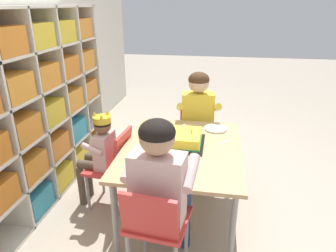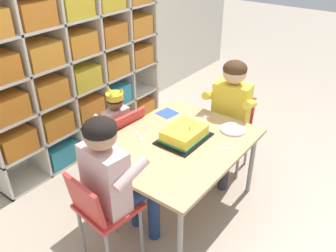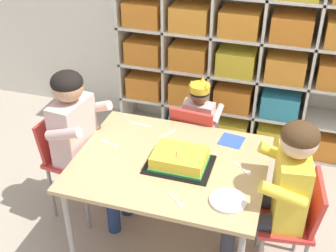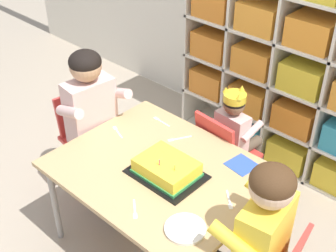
# 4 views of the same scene
# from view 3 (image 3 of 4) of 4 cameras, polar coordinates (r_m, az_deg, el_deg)

# --- Properties ---
(ground) EXTENTS (16.00, 16.00, 0.00)m
(ground) POSITION_cam_3_polar(r_m,az_deg,el_deg) (2.99, 0.23, -13.74)
(ground) COLOR tan
(storage_cubby_shelf) EXTENTS (1.90, 0.35, 1.58)m
(storage_cubby_shelf) POSITION_cam_3_polar(r_m,az_deg,el_deg) (3.54, 8.99, 9.13)
(storage_cubby_shelf) COLOR silver
(storage_cubby_shelf) RESTS_ON ground
(activity_table) EXTENTS (1.11, 0.88, 0.59)m
(activity_table) POSITION_cam_3_polar(r_m,az_deg,el_deg) (2.62, 0.26, -5.40)
(activity_table) COLOR tan
(activity_table) RESTS_ON ground
(classroom_chair_blue) EXTENTS (0.35, 0.36, 0.68)m
(classroom_chair_blue) POSITION_cam_3_polar(r_m,az_deg,el_deg) (3.15, 3.47, -1.71)
(classroom_chair_blue) COLOR red
(classroom_chair_blue) RESTS_ON ground
(child_with_crown) EXTENTS (0.31, 0.31, 0.83)m
(child_with_crown) POSITION_cam_3_polar(r_m,az_deg,el_deg) (3.17, 4.20, 1.18)
(child_with_crown) COLOR beige
(child_with_crown) RESTS_ON ground
(classroom_chair_adult_side) EXTENTS (0.39, 0.38, 0.71)m
(classroom_chair_adult_side) POSITION_cam_3_polar(r_m,az_deg,el_deg) (2.97, -12.51, -3.67)
(classroom_chair_adult_side) COLOR red
(classroom_chair_adult_side) RESTS_ON ground
(adult_helper_seated) EXTENTS (0.45, 0.43, 1.06)m
(adult_helper_seated) POSITION_cam_3_polar(r_m,az_deg,el_deg) (2.79, -11.05, -0.77)
(adult_helper_seated) COLOR beige
(adult_helper_seated) RESTS_ON ground
(classroom_chair_guest_side) EXTENTS (0.36, 0.39, 0.67)m
(classroom_chair_guest_side) POSITION_cam_3_polar(r_m,az_deg,el_deg) (2.60, 15.95, -11.18)
(classroom_chair_guest_side) COLOR red
(classroom_chair_guest_side) RESTS_ON ground
(guest_at_table_side) EXTENTS (0.45, 0.43, 1.02)m
(guest_at_table_side) POSITION_cam_3_polar(r_m,az_deg,el_deg) (2.45, 14.12, -7.41)
(guest_at_table_side) COLOR yellow
(guest_at_table_side) RESTS_ON ground
(birthday_cake_on_tray) EXTENTS (0.38, 0.29, 0.13)m
(birthday_cake_on_tray) POSITION_cam_3_polar(r_m,az_deg,el_deg) (2.55, 1.49, -4.35)
(birthday_cake_on_tray) COLOR black
(birthday_cake_on_tray) RESTS_ON activity_table
(paper_plate_stack) EXTENTS (0.19, 0.19, 0.01)m
(paper_plate_stack) POSITION_cam_3_polar(r_m,az_deg,el_deg) (2.35, 7.73, -9.50)
(paper_plate_stack) COLOR white
(paper_plate_stack) RESTS_ON activity_table
(paper_napkin_square) EXTENTS (0.16, 0.16, 0.00)m
(paper_napkin_square) POSITION_cam_3_polar(r_m,az_deg,el_deg) (2.80, 8.17, -1.88)
(paper_napkin_square) COLOR #3356B7
(paper_napkin_square) RESTS_ON activity_table
(fork_by_napkin) EXTENTS (0.11, 0.10, 0.00)m
(fork_by_napkin) POSITION_cam_3_polar(r_m,az_deg,el_deg) (2.57, 9.69, -5.57)
(fork_by_napkin) COLOR white
(fork_by_napkin) RESTS_ON activity_table
(fork_scattered_mid_table) EXTENTS (0.11, 0.10, 0.00)m
(fork_scattered_mid_table) POSITION_cam_3_polar(r_m,az_deg,el_deg) (2.33, 1.06, -9.57)
(fork_scattered_mid_table) COLOR white
(fork_scattered_mid_table) RESTS_ON activity_table
(fork_at_table_front_edge) EXTENTS (0.14, 0.02, 0.00)m
(fork_at_table_front_edge) POSITION_cam_3_polar(r_m,az_deg,el_deg) (2.94, -3.68, 0.19)
(fork_at_table_front_edge) COLOR white
(fork_at_table_front_edge) RESTS_ON activity_table
(fork_beside_plate_stack) EXTENTS (0.13, 0.06, 0.00)m
(fork_beside_plate_stack) POSITION_cam_3_polar(r_m,az_deg,el_deg) (2.78, -7.73, -2.12)
(fork_beside_plate_stack) COLOR white
(fork_beside_plate_stack) RESTS_ON activity_table
(fork_near_child_seat) EXTENTS (0.08, 0.14, 0.00)m
(fork_near_child_seat) POSITION_cam_3_polar(r_m,az_deg,el_deg) (2.83, -0.27, -1.11)
(fork_near_child_seat) COLOR white
(fork_near_child_seat) RESTS_ON activity_table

